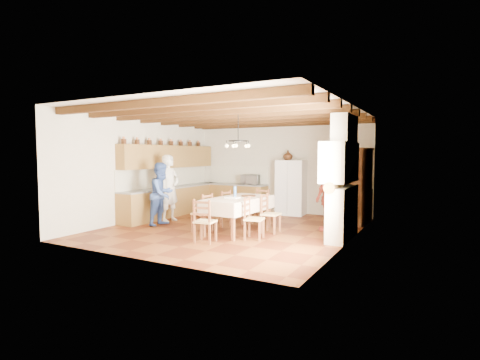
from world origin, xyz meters
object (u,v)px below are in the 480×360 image
person_woman_blue (162,194)px  refrigerator (291,187)px  chair_right_near (254,218)px  dining_table (238,201)px  chair_left_near (202,213)px  person_man (170,188)px  chair_left_far (221,208)px  microwave (250,180)px  hutch (359,186)px  chair_end_far (260,206)px  chair_right_far (271,213)px  chair_end_near (205,221)px  person_woman_red (329,198)px

person_woman_blue → refrigerator: bearing=-37.6°
refrigerator → chair_right_near: refrigerator is taller
dining_table → chair_left_near: chair_left_near is taller
dining_table → person_man: size_ratio=1.06×
person_man → person_woman_blue: (0.19, -0.56, -0.10)m
chair_left_far → microwave: bearing=-161.6°
microwave → hutch: bearing=-20.9°
refrigerator → person_man: bearing=-137.0°
chair_left_near → person_man: size_ratio=0.50×
hutch → chair_end_far: 2.80m
chair_left_near → chair_right_far: same height
dining_table → microwave: bearing=112.0°
refrigerator → microwave: 1.50m
chair_left_near → chair_right_far: bearing=120.1°
chair_end_near → chair_end_far: bearing=-101.2°
refrigerator → hutch: bearing=-18.0°
chair_right_near → person_woman_blue: bearing=72.9°
chair_end_near → chair_right_near: bearing=-144.5°
hutch → person_man: size_ratio=1.10×
chair_end_near → microwave: size_ratio=1.60×
dining_table → person_man: person_man is taller
dining_table → hutch: bearing=47.6°
hutch → chair_right_far: hutch is taller
dining_table → person_woman_blue: (-2.25, -0.20, 0.08)m
chair_right_near → person_woman_red: person_woman_red is taller
microwave → chair_end_far: bearing=-67.8°
dining_table → chair_end_near: (-0.12, -1.29, -0.30)m
refrigerator → chair_right_near: (0.50, -3.67, -0.39)m
dining_table → person_woman_blue: bearing=-175.0°
chair_left_far → chair_end_near: size_ratio=1.00×
chair_end_near → microwave: 4.70m
chair_right_far → person_woman_blue: (-2.99, -0.51, 0.37)m
chair_end_far → person_woman_red: person_woman_red is taller
dining_table → chair_left_near: 0.95m
chair_left_near → person_man: person_man is taller
person_man → chair_left_near: bearing=-114.4°
hutch → chair_left_near: (-3.20, -3.02, -0.57)m
chair_left_near → chair_end_far: same height
refrigerator → chair_left_far: bearing=-114.4°
person_woman_red → chair_left_far: bearing=-52.9°
chair_right_near → person_man: 3.28m
chair_left_far → refrigerator: bearing=167.6°
chair_end_far → person_woman_blue: 2.71m
person_man → microwave: size_ratio=3.19×
person_man → person_woman_red: (4.36, 0.87, -0.14)m
dining_table → person_woman_red: person_woman_red is taller
hutch → dining_table: size_ratio=1.04×
chair_right_near → chair_right_far: 0.82m
dining_table → person_man: bearing=171.6°
chair_right_near → chair_end_far: bearing=10.1°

